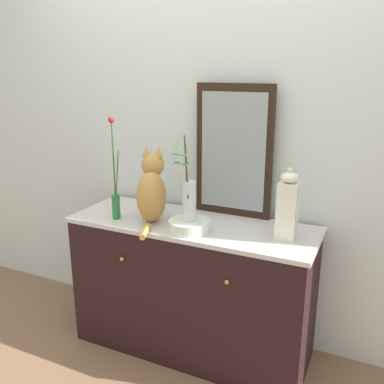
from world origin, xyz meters
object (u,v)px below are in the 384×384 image
Objects in this scene: mirror_leaning at (234,152)px; jar_lidded_porcelain at (288,207)px; sideboard at (192,287)px; vase_slim_green at (115,193)px; vase_glass_clear at (189,197)px; cat_sitting at (152,191)px; bowl_porcelain at (189,226)px.

mirror_leaning is 0.49m from jar_lidded_porcelain.
sideboard is 0.83m from mirror_leaning.
mirror_leaning is at bearing 31.00° from vase_slim_green.
vase_slim_green is at bearing 179.99° from vase_glass_clear.
vase_glass_clear is at bearing -166.71° from jar_lidded_porcelain.
sideboard is 3.10× the size of vase_glass_clear.
vase_slim_green is 0.97m from jar_lidded_porcelain.
mirror_leaning is 1.29× the size of vase_slim_green.
vase_slim_green is (-0.43, -0.12, 0.56)m from sideboard.
vase_glass_clear is at bearing -12.99° from cat_sitting.
sideboard is at bearing -124.86° from mirror_leaning.
sideboard is 2.40× the size of vase_slim_green.
vase_slim_green reaches higher than cat_sitting.
sideboard is 3.37× the size of cat_sitting.
bowl_porcelain is (0.26, -0.06, -0.14)m from cat_sitting.
cat_sitting is at bearing -163.64° from sideboard.
cat_sitting is at bearing -142.44° from mirror_leaning.
mirror_leaning is at bearing 37.56° from cat_sitting.
bowl_porcelain is 0.53m from jar_lidded_porcelain.
vase_slim_green is (-0.58, -0.35, -0.23)m from mirror_leaning.
bowl_porcelain is 0.59× the size of jar_lidded_porcelain.
bowl_porcelain is (0.47, 0.00, -0.12)m from vase_slim_green.
vase_glass_clear is at bearing -0.01° from vase_slim_green.
vase_slim_green is 2.66× the size of bowl_porcelain.
sideboard is 6.38× the size of bowl_porcelain.
sideboard is 0.71m from vase_slim_green.
mirror_leaning is (0.16, 0.23, 0.79)m from sideboard.
vase_glass_clear is at bearing -137.11° from bowl_porcelain.
vase_slim_green is at bearing -173.04° from jar_lidded_porcelain.
bowl_porcelain is 0.16m from vase_glass_clear.
vase_slim_green is 1.29× the size of vase_glass_clear.
sideboard is 0.79m from jar_lidded_porcelain.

